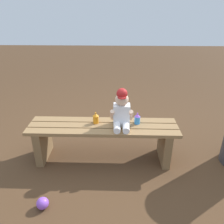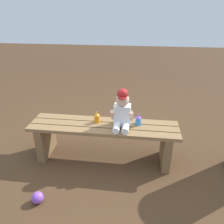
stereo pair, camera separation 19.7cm
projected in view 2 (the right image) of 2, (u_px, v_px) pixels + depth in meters
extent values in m
plane|color=#4C331E|center=(104.00, 157.00, 2.52)|extent=(16.00, 16.00, 0.00)
cube|color=olive|center=(101.00, 133.00, 2.23)|extent=(1.58, 0.12, 0.04)
cube|color=olive|center=(104.00, 126.00, 2.34)|extent=(1.58, 0.12, 0.04)
cube|color=olive|center=(105.00, 121.00, 2.46)|extent=(1.58, 0.12, 0.04)
cube|color=brown|center=(46.00, 139.00, 2.51)|extent=(0.08, 0.38, 0.39)
cube|color=brown|center=(166.00, 148.00, 2.36)|extent=(0.08, 0.38, 0.39)
cube|color=white|center=(122.00, 115.00, 2.28)|extent=(0.17, 0.12, 0.23)
sphere|color=beige|center=(123.00, 100.00, 2.21)|extent=(0.14, 0.14, 0.14)
cylinder|color=#B21E1E|center=(122.00, 98.00, 2.16)|extent=(0.09, 0.09, 0.01)
sphere|color=#B21E1E|center=(123.00, 94.00, 2.18)|extent=(0.11, 0.11, 0.11)
cylinder|color=white|center=(117.00, 127.00, 2.22)|extent=(0.07, 0.16, 0.07)
cylinder|color=white|center=(125.00, 128.00, 2.20)|extent=(0.07, 0.16, 0.07)
cylinder|color=beige|center=(113.00, 115.00, 2.26)|extent=(0.04, 0.12, 0.14)
cylinder|color=beige|center=(131.00, 116.00, 2.24)|extent=(0.04, 0.12, 0.14)
cylinder|color=orange|center=(97.00, 119.00, 2.37)|extent=(0.06, 0.06, 0.08)
cone|color=orange|center=(97.00, 114.00, 2.35)|extent=(0.06, 0.06, 0.03)
cylinder|color=orange|center=(97.00, 113.00, 2.34)|extent=(0.01, 0.01, 0.02)
cylinder|color=#338CE5|center=(138.00, 121.00, 2.32)|extent=(0.06, 0.06, 0.08)
cone|color=#8C4CCC|center=(138.00, 117.00, 2.29)|extent=(0.06, 0.06, 0.03)
cylinder|color=#8C4CCC|center=(139.00, 115.00, 2.29)|extent=(0.01, 0.01, 0.02)
sphere|color=#8C4CCC|center=(38.00, 198.00, 1.92)|extent=(0.10, 0.10, 0.10)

